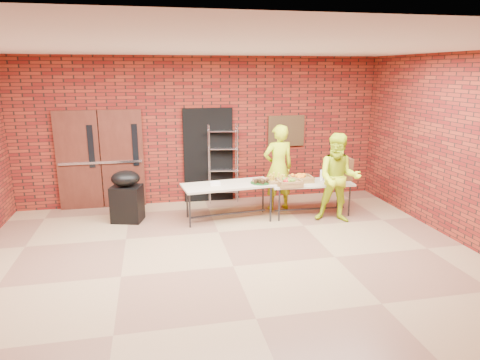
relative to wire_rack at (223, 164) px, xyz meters
name	(u,v)px	position (x,y,z in m)	size (l,w,h in m)	color
room	(233,163)	(-0.41, -3.32, 0.72)	(8.08, 7.08, 3.28)	brown
double_doors	(101,160)	(-2.61, 0.12, 0.18)	(1.78, 0.12, 2.10)	#4F2116
dark_doorway	(208,155)	(-0.31, 0.14, 0.17)	(1.10, 0.06, 2.10)	black
bronze_plaque	(286,131)	(1.49, 0.13, 0.67)	(0.85, 0.04, 0.70)	#432D1B
wire_rack	(223,164)	(0.00, 0.00, 0.00)	(0.64, 0.21, 1.75)	#B5B4BB
table_left	(228,187)	(-0.11, -1.22, -0.21)	(1.85, 0.95, 0.73)	#BDAA90
table_right	(311,185)	(1.60, -1.24, -0.25)	(1.70, 0.77, 0.69)	#BDAA90
basket_bananas	(277,181)	(0.88, -1.27, -0.13)	(0.43, 0.34, 0.13)	#A57842
basket_oranges	(301,179)	(1.41, -1.16, -0.13)	(0.46, 0.36, 0.14)	#A57842
basket_apples	(289,182)	(1.09, -1.41, -0.13)	(0.47, 0.36, 0.15)	#A57842
muffin_tray	(261,181)	(0.54, -1.26, -0.10)	(0.41, 0.41, 0.10)	#124515
napkin_box	(215,183)	(-0.36, -1.23, -0.11)	(0.20, 0.13, 0.07)	white
coffee_dispenser	(342,169)	(2.30, -1.18, 0.04)	(0.35, 0.31, 0.46)	brown
cup_stack_front	(326,176)	(1.89, -1.35, -0.06)	(0.09, 0.09, 0.26)	white
cup_stack_mid	(336,177)	(2.08, -1.39, -0.07)	(0.08, 0.08, 0.23)	white
cup_stack_back	(322,175)	(1.86, -1.18, -0.08)	(0.08, 0.08, 0.23)	white
covered_grill	(127,196)	(-2.06, -0.90, -0.37)	(0.66, 0.60, 1.02)	black
volunteer_woman	(278,168)	(1.05, -0.75, 0.03)	(0.66, 0.43, 1.81)	#B4D117
volunteer_man	(338,178)	(1.97, -1.73, -0.01)	(0.85, 0.66, 1.74)	#B4D117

